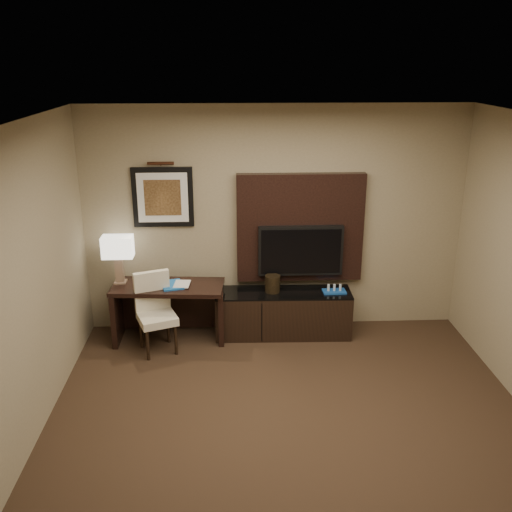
{
  "coord_description": "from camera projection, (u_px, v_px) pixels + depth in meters",
  "views": [
    {
      "loc": [
        -0.52,
        -4.0,
        3.19
      ],
      "look_at": [
        -0.25,
        1.8,
        1.15
      ],
      "focal_mm": 40.0,
      "sensor_mm": 36.0,
      "label": 1
    }
  ],
  "objects": [
    {
      "name": "book",
      "position": [
        174.0,
        276.0,
        6.55
      ],
      "size": [
        0.18,
        0.04,
        0.24
      ],
      "primitive_type": "imported",
      "rotation": [
        0.0,
        0.0,
        -0.07
      ],
      "color": "#A18E7F",
      "rests_on": "desk"
    },
    {
      "name": "tv_wall_panel",
      "position": [
        300.0,
        228.0,
        6.74
      ],
      "size": [
        1.5,
        0.12,
        1.3
      ],
      "primitive_type": "cube",
      "color": "black",
      "rests_on": "wall_back"
    },
    {
      "name": "credenza",
      "position": [
        283.0,
        313.0,
        6.84
      ],
      "size": [
        1.61,
        0.48,
        0.55
      ],
      "primitive_type": "cube",
      "rotation": [
        0.0,
        0.0,
        -0.02
      ],
      "color": "black",
      "rests_on": "floor"
    },
    {
      "name": "table_lamp",
      "position": [
        118.0,
        258.0,
        6.56
      ],
      "size": [
        0.39,
        0.23,
        0.62
      ],
      "primitive_type": null,
      "rotation": [
        0.0,
        0.0,
        -0.03
      ],
      "color": "#94755C",
      "rests_on": "desk"
    },
    {
      "name": "wall_left",
      "position": [
        3.0,
        314.0,
        4.31
      ],
      "size": [
        0.01,
        5.0,
        2.7
      ],
      "primitive_type": "cube",
      "color": "gray",
      "rests_on": "floor"
    },
    {
      "name": "desk",
      "position": [
        169.0,
        312.0,
        6.71
      ],
      "size": [
        1.32,
        0.64,
        0.69
      ],
      "primitive_type": "cube",
      "rotation": [
        0.0,
        0.0,
        -0.07
      ],
      "color": "black",
      "rests_on": "floor"
    },
    {
      "name": "blue_folder",
      "position": [
        172.0,
        285.0,
        6.57
      ],
      "size": [
        0.31,
        0.36,
        0.02
      ],
      "primitive_type": "cube",
      "rotation": [
        0.0,
        0.0,
        0.26
      ],
      "color": "#1A5DAC",
      "rests_on": "desk"
    },
    {
      "name": "desk_chair",
      "position": [
        157.0,
        318.0,
        6.39
      ],
      "size": [
        0.54,
        0.57,
        0.83
      ],
      "primitive_type": null,
      "rotation": [
        0.0,
        0.0,
        0.36
      ],
      "color": "beige",
      "rests_on": "floor"
    },
    {
      "name": "minibar_tray",
      "position": [
        334.0,
        288.0,
        6.72
      ],
      "size": [
        0.28,
        0.17,
        0.1
      ],
      "primitive_type": null,
      "rotation": [
        0.0,
        0.0,
        0.03
      ],
      "color": "#164793",
      "rests_on": "credenza"
    },
    {
      "name": "tv",
      "position": [
        301.0,
        251.0,
        6.73
      ],
      "size": [
        1.0,
        0.08,
        0.6
      ],
      "primitive_type": "cube",
      "color": "black",
      "rests_on": "tv_wall_panel"
    },
    {
      "name": "wall_back",
      "position": [
        275.0,
        220.0,
        6.76
      ],
      "size": [
        4.5,
        0.01,
        2.7
      ],
      "primitive_type": "cube",
      "color": "gray",
      "rests_on": "floor"
    },
    {
      "name": "picture_light",
      "position": [
        161.0,
        163.0,
        6.41
      ],
      "size": [
        0.04,
        0.04,
        0.3
      ],
      "primitive_type": "cylinder",
      "color": "#422315",
      "rests_on": "wall_back"
    },
    {
      "name": "ice_bucket",
      "position": [
        273.0,
        284.0,
        6.72
      ],
      "size": [
        0.2,
        0.2,
        0.2
      ],
      "primitive_type": "cylinder",
      "rotation": [
        0.0,
        0.0,
        -0.09
      ],
      "color": "black",
      "rests_on": "credenza"
    },
    {
      "name": "artwork",
      "position": [
        163.0,
        197.0,
        6.58
      ],
      "size": [
        0.7,
        0.04,
        0.7
      ],
      "primitive_type": "cube",
      "color": "black",
      "rests_on": "wall_back"
    },
    {
      "name": "floor",
      "position": [
        295.0,
        453.0,
        4.85
      ],
      "size": [
        4.5,
        5.0,
        0.01
      ],
      "primitive_type": "cube",
      "color": "black",
      "rests_on": "ground"
    },
    {
      "name": "desk_phone",
      "position": [
        147.0,
        283.0,
        6.54
      ],
      "size": [
        0.23,
        0.22,
        0.1
      ],
      "primitive_type": null,
      "rotation": [
        0.0,
        0.0,
        -0.23
      ],
      "color": "black",
      "rests_on": "desk"
    },
    {
      "name": "ceiling",
      "position": [
        304.0,
        131.0,
        3.96
      ],
      "size": [
        4.5,
        5.0,
        0.01
      ],
      "primitive_type": "cube",
      "color": "silver",
      "rests_on": "wall_back"
    }
  ]
}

